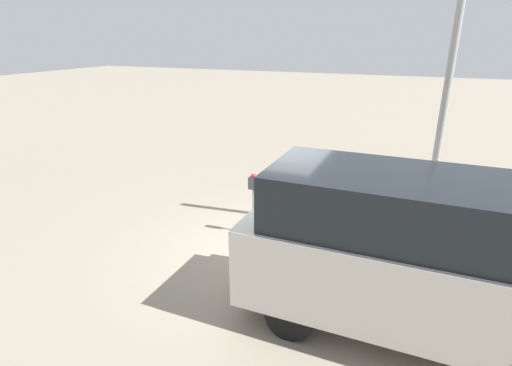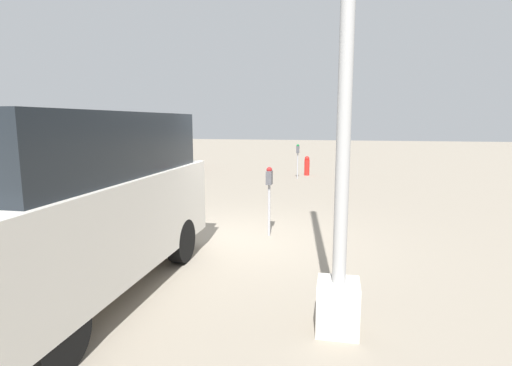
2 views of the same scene
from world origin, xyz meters
name	(u,v)px [view 1 (image 1 of 2)]	position (x,y,z in m)	size (l,w,h in m)	color
ground_plane	(260,251)	(0.00, 0.00, 0.00)	(80.00, 80.00, 0.00)	gray
parking_meter_near	(253,190)	(-0.43, 0.68, 1.00)	(0.20, 0.12, 1.35)	#9E9EA3
lamp_post	(439,136)	(2.96, 1.99, 2.18)	(0.44, 0.44, 6.96)	beige
parked_van	(408,253)	(2.68, -1.23, 1.24)	(4.61, 1.81, 2.33)	beige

